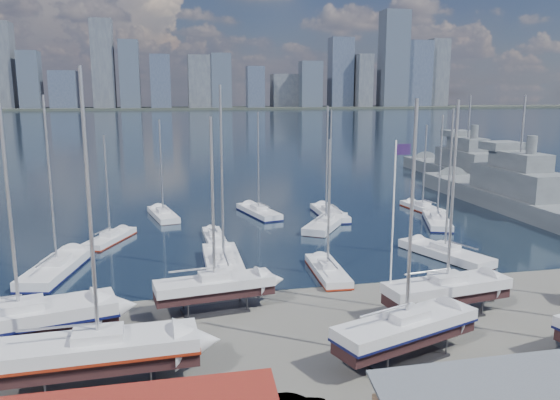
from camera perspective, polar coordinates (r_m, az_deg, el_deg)
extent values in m
plane|color=#605E59|center=(40.45, 11.17, -13.49)|extent=(1400.00, 1400.00, 0.00)
cube|color=#192439|center=(344.40, -9.70, 8.11)|extent=(1400.00, 600.00, 0.40)
cube|color=#2D332D|center=(604.05, -10.83, 9.39)|extent=(1400.00, 80.00, 2.20)
cube|color=#595E66|center=(622.97, -27.05, 12.41)|extent=(22.49, 24.47, 83.83)
cube|color=#3D4756|center=(609.50, -24.65, 11.35)|extent=(19.55, 21.83, 55.97)
cube|color=#475166|center=(609.89, -21.58, 10.69)|extent=(26.03, 30.49, 37.14)
cube|color=#595E66|center=(593.98, -18.01, 13.37)|extent=(21.60, 16.58, 87.63)
cube|color=#3D4756|center=(593.14, -15.42, 12.54)|extent=(19.42, 28.42, 67.60)
cube|color=#475166|center=(595.39, -12.38, 12.02)|extent=(20.24, 23.80, 54.09)
cube|color=#595E66|center=(593.53, -8.36, 12.16)|extent=(24.62, 19.72, 54.00)
cube|color=#3D4756|center=(593.69, -6.19, 12.30)|extent=(20.75, 17.93, 55.97)
cube|color=#475166|center=(596.86, -2.61, 11.72)|extent=(18.36, 16.25, 43.03)
cube|color=#595E66|center=(622.33, 0.45, 11.37)|extent=(28.49, 22.03, 35.69)
cube|color=#3D4756|center=(611.26, 3.20, 11.99)|extent=(23.34, 17.87, 49.11)
cube|color=#475166|center=(637.17, 6.36, 13.11)|extent=(25.35, 19.79, 75.95)
cube|color=#595E66|center=(638.53, 8.57, 12.23)|extent=(17.00, 27.45, 57.67)
cube|color=#3D4756|center=(653.36, 11.78, 14.22)|extent=(29.28, 24.05, 106.04)
cube|color=#475166|center=(674.54, 13.94, 12.67)|extent=(30.82, 28.37, 74.41)
cube|color=#595E66|center=(689.69, 16.17, 12.65)|extent=(21.74, 17.03, 77.48)
cube|color=#2D2D33|center=(40.53, -25.24, -14.22)|extent=(7.06, 4.43, 0.16)
cube|color=black|center=(39.90, -25.43, -12.13)|extent=(12.24, 5.50, 0.95)
cube|color=silver|center=(39.55, -25.55, -10.86)|extent=(12.35, 5.98, 0.95)
cube|color=#0B0F3A|center=(39.71, -25.49, -11.45)|extent=(12.48, 6.04, 0.19)
cube|color=silver|center=(39.30, -25.64, -9.87)|extent=(3.36, 2.63, 0.50)
cylinder|color=#B2B2B7|center=(37.39, -26.63, 1.38)|extent=(0.22, 0.22, 16.07)
cube|color=#2D2D33|center=(34.91, -18.15, -17.90)|extent=(6.26, 3.06, 0.16)
cube|color=black|center=(34.19, -18.32, -15.59)|extent=(11.29, 3.11, 0.90)
cube|color=silver|center=(33.81, -18.41, -14.23)|extent=(11.31, 3.58, 0.90)
cube|color=maroon|center=(33.98, -18.37, -14.86)|extent=(11.42, 3.61, 0.18)
cube|color=silver|center=(33.52, -18.49, -13.15)|extent=(2.87, 1.99, 0.50)
cylinder|color=#B2B2B7|center=(31.32, -19.30, -0.83)|extent=(0.22, 0.22, 15.11)
cube|color=#2D2D33|center=(43.66, -6.78, -11.34)|extent=(5.31, 2.98, 0.16)
cube|color=black|center=(43.12, -6.83, -9.52)|extent=(9.37, 3.43, 0.73)
cube|color=silver|center=(42.87, -6.85, -8.60)|extent=(9.42, 3.81, 0.73)
cube|color=silver|center=(42.67, -6.87, -7.82)|extent=(2.48, 1.84, 0.50)
cylinder|color=#B2B2B7|center=(41.14, -7.06, 0.02)|extent=(0.22, 0.22, 12.36)
cube|color=#2D2D33|center=(37.13, 12.90, -15.77)|extent=(6.06, 4.23, 0.16)
cube|color=black|center=(36.47, 13.00, -13.63)|extent=(10.29, 5.60, 0.81)
cube|color=silver|center=(36.15, 13.06, -12.47)|extent=(10.43, 6.00, 0.81)
cube|color=#0B0F3A|center=(36.30, 13.03, -13.01)|extent=(10.53, 6.06, 0.16)
cube|color=silver|center=(35.90, 13.11, -11.51)|extent=(2.93, 2.43, 0.50)
cylinder|color=#B2B2B7|center=(33.96, 13.59, -1.26)|extent=(0.22, 0.22, 13.59)
cube|color=#2D2D33|center=(44.48, 16.88, -11.33)|extent=(5.78, 3.25, 0.16)
cube|color=black|center=(43.94, 16.99, -9.50)|extent=(10.20, 3.74, 0.80)
cube|color=silver|center=(43.67, 17.05, -8.52)|extent=(10.26, 4.15, 0.80)
cube|color=silver|center=(43.46, 17.10, -7.71)|extent=(2.70, 2.01, 0.50)
cylinder|color=#B2B2B7|center=(41.89, 17.60, 0.72)|extent=(0.22, 0.22, 13.45)
cube|color=black|center=(56.16, -22.20, -7.39)|extent=(5.09, 11.81, 0.92)
cube|color=silver|center=(55.89, -22.27, -6.50)|extent=(5.56, 11.91, 0.92)
cube|color=#0B0F3A|center=(56.01, -22.24, -6.91)|extent=(5.61, 12.03, 0.18)
cube|color=silver|center=(55.69, -22.32, -5.80)|extent=(2.49, 3.21, 0.50)
cylinder|color=#B2B2B7|center=(54.10, -22.90, 1.84)|extent=(0.22, 0.22, 15.51)
cube|color=black|center=(65.53, -17.29, -4.38)|extent=(5.27, 8.50, 0.67)
cube|color=silver|center=(65.36, -17.33, -3.81)|extent=(5.60, 8.65, 0.67)
cube|color=maroon|center=(65.44, -17.31, -4.08)|extent=(5.65, 8.73, 0.13)
cube|color=silver|center=(65.22, -17.36, -3.32)|extent=(2.15, 2.50, 0.50)
cylinder|color=#B2B2B7|center=(64.13, -17.63, 1.39)|extent=(0.22, 0.22, 11.37)
cube|color=black|center=(76.11, -12.09, -2.03)|extent=(4.06, 9.49, 0.74)
cube|color=silver|center=(75.95, -12.11, -1.48)|extent=(4.44, 9.57, 0.74)
cube|color=silver|center=(75.82, -12.13, -1.03)|extent=(2.00, 2.58, 0.50)
cylinder|color=#B2B2B7|center=(74.82, -12.32, 3.46)|extent=(0.22, 0.22, 12.47)
cube|color=black|center=(52.98, -5.88, -7.72)|extent=(3.09, 12.15, 0.97)
cube|color=silver|center=(52.68, -5.90, -6.72)|extent=(3.60, 12.16, 0.97)
cube|color=#0B0F3A|center=(52.82, -5.89, -7.18)|extent=(3.63, 12.28, 0.19)
cube|color=silver|center=(52.46, -5.92, -5.96)|extent=(2.09, 3.06, 0.50)
cylinder|color=#B2B2B7|center=(50.72, -6.09, 2.63)|extent=(0.22, 0.22, 16.34)
cube|color=black|center=(63.87, -6.89, -4.32)|extent=(1.93, 7.51, 0.60)
cube|color=silver|center=(63.72, -6.91, -3.80)|extent=(2.25, 7.52, 0.60)
cube|color=silver|center=(63.58, -6.92, -3.33)|extent=(1.29, 1.89, 0.50)
cylinder|color=#B2B2B7|center=(62.57, -7.02, 0.93)|extent=(0.22, 0.22, 10.09)
cube|color=black|center=(76.19, -2.23, -1.79)|extent=(4.69, 10.15, 0.79)
cube|color=silver|center=(76.01, -2.24, -1.21)|extent=(5.09, 10.25, 0.79)
cube|color=#0B0F3A|center=(76.09, -2.24, -1.48)|extent=(5.14, 10.35, 0.16)
cube|color=silver|center=(75.88, -2.24, -0.73)|extent=(2.21, 2.80, 0.50)
cylinder|color=#B2B2B7|center=(74.83, -2.28, 4.08)|extent=(0.22, 0.22, 13.33)
cube|color=black|center=(51.68, 4.98, -8.07)|extent=(2.51, 8.87, 0.70)
cube|color=silver|center=(51.45, 5.00, -7.33)|extent=(2.88, 8.89, 0.70)
cube|color=maroon|center=(51.55, 4.99, -7.67)|extent=(2.91, 8.98, 0.14)
cube|color=silver|center=(51.26, 5.01, -6.69)|extent=(1.58, 2.26, 0.50)
cylinder|color=#B2B2B7|center=(49.83, 5.12, -0.46)|extent=(0.22, 0.22, 11.85)
cube|color=black|center=(69.42, 4.80, -3.11)|extent=(7.92, 10.19, 0.84)
cube|color=silver|center=(69.22, 4.81, -2.44)|extent=(8.29, 10.44, 0.84)
cube|color=silver|center=(69.06, 4.82, -1.89)|extent=(2.94, 3.18, 0.50)
cylinder|color=#B2B2B7|center=(67.86, 4.91, 3.77)|extent=(0.22, 0.22, 14.25)
cube|color=black|center=(75.53, 5.18, -1.95)|extent=(2.44, 10.11, 0.81)
cube|color=silver|center=(75.35, 5.19, -1.35)|extent=(2.86, 10.11, 0.81)
cube|color=#0B0F3A|center=(75.43, 5.19, -1.62)|extent=(2.89, 10.21, 0.16)
cube|color=silver|center=(75.21, 5.20, -0.86)|extent=(1.71, 2.53, 0.50)
cylinder|color=#B2B2B7|center=(74.14, 5.29, 4.11)|extent=(0.22, 0.22, 13.64)
cube|color=black|center=(59.23, 16.80, -6.06)|extent=(5.91, 10.80, 0.85)
cube|color=silver|center=(58.99, 16.85, -5.28)|extent=(6.32, 10.95, 0.85)
cube|color=silver|center=(58.81, 16.89, -4.65)|extent=(2.56, 3.08, 0.50)
cylinder|color=#B2B2B7|center=(57.39, 17.27, 1.99)|extent=(0.22, 0.22, 14.26)
cube|color=black|center=(73.66, 16.06, -2.67)|extent=(5.60, 9.94, 0.78)
cube|color=silver|center=(73.49, 16.09, -2.07)|extent=(5.99, 10.09, 0.78)
cube|color=#0B0F3A|center=(73.57, 16.08, -2.35)|extent=(6.05, 10.19, 0.16)
cube|color=silver|center=(73.35, 16.12, -1.59)|extent=(2.39, 2.86, 0.50)
cylinder|color=#B2B2B7|center=(72.28, 16.38, 3.32)|extent=(0.22, 0.22, 13.16)
cube|color=black|center=(81.73, 14.65, -1.23)|extent=(2.99, 8.74, 0.68)
cube|color=silver|center=(81.59, 14.67, -0.76)|extent=(3.35, 8.78, 0.68)
cube|color=maroon|center=(81.66, 14.66, -0.98)|extent=(3.38, 8.87, 0.14)
cube|color=silver|center=(81.48, 14.69, -0.35)|extent=(1.67, 2.29, 0.50)
cylinder|color=#B2B2B7|center=(80.60, 14.88, 3.50)|extent=(0.22, 0.22, 11.56)
cube|color=slate|center=(85.98, 23.43, -0.73)|extent=(7.61, 45.38, 4.08)
cube|color=slate|center=(85.34, 23.63, 1.80)|extent=(5.93, 15.91, 3.60)
cube|color=slate|center=(84.96, 23.78, 3.79)|extent=(4.42, 9.10, 2.40)
cube|color=slate|center=(88.50, 22.18, 5.28)|extent=(5.11, 4.57, 1.20)
cylinder|color=#B2B2B7|center=(84.54, 24.06, 7.29)|extent=(0.30, 0.30, 8.00)
cube|color=slate|center=(111.70, 18.79, 2.12)|extent=(8.37, 44.00, 3.94)
cube|color=slate|center=(111.22, 18.91, 4.04)|extent=(6.08, 15.50, 3.60)
cube|color=slate|center=(110.92, 19.00, 5.57)|extent=(4.48, 8.89, 2.40)
cube|color=slate|center=(114.62, 17.99, 6.65)|extent=(5.04, 4.53, 1.20)
cylinder|color=#B2B2B7|center=(110.60, 19.17, 8.25)|extent=(0.30, 0.30, 8.00)
cylinder|color=white|center=(40.96, 11.68, -3.24)|extent=(0.12, 0.12, 13.41)
cube|color=#261441|center=(40.15, 12.74, 5.19)|extent=(1.12, 0.05, 0.78)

